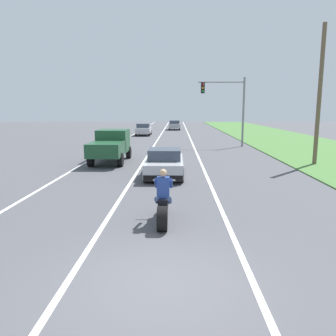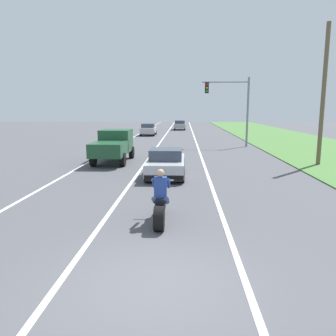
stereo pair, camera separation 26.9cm
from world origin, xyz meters
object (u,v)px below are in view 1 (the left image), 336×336
object	(u,v)px
motorcycle_with_rider	(163,204)
pickup_truck_left_lane_dark_green	(111,145)
distant_car_far_ahead	(144,129)
distant_car_further_ahead	(175,125)
traffic_light_mast_near	(230,101)
sports_car_silver	(165,163)

from	to	relation	value
motorcycle_with_rider	pickup_truck_left_lane_dark_green	world-z (taller)	pickup_truck_left_lane_dark_green
motorcycle_with_rider	pickup_truck_left_lane_dark_green	distance (m)	11.99
pickup_truck_left_lane_dark_green	distant_car_far_ahead	world-z (taller)	pickup_truck_left_lane_dark_green
motorcycle_with_rider	distant_car_further_ahead	distance (m)	44.66
motorcycle_with_rider	traffic_light_mast_near	distance (m)	21.47
traffic_light_mast_near	pickup_truck_left_lane_dark_green	bearing A→B (deg)	-133.40
sports_car_silver	pickup_truck_left_lane_dark_green	distance (m)	5.55
motorcycle_with_rider	pickup_truck_left_lane_dark_green	size ratio (longest dim) A/B	0.46
sports_car_silver	pickup_truck_left_lane_dark_green	bearing A→B (deg)	129.80
pickup_truck_left_lane_dark_green	distant_car_far_ahead	xyz separation A→B (m)	(-0.08, 21.66, -0.33)
motorcycle_with_rider	traffic_light_mast_near	world-z (taller)	traffic_light_mast_near
sports_car_silver	distant_car_further_ahead	distance (m)	37.53
motorcycle_with_rider	distant_car_far_ahead	bearing A→B (deg)	96.63
traffic_light_mast_near	distant_car_further_ahead	world-z (taller)	traffic_light_mast_near
motorcycle_with_rider	distant_car_further_ahead	bearing A→B (deg)	90.04
pickup_truck_left_lane_dark_green	traffic_light_mast_near	world-z (taller)	traffic_light_mast_near
motorcycle_with_rider	pickup_truck_left_lane_dark_green	bearing A→B (deg)	108.29
distant_car_further_ahead	distant_car_far_ahead	bearing A→B (deg)	-108.15
motorcycle_with_rider	traffic_light_mast_near	xyz separation A→B (m)	(4.98, 20.61, 3.37)
motorcycle_with_rider	sports_car_silver	bearing A→B (deg)	91.77
motorcycle_with_rider	distant_car_further_ahead	size ratio (longest dim) A/B	0.55
sports_car_silver	distant_car_far_ahead	bearing A→B (deg)	97.96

